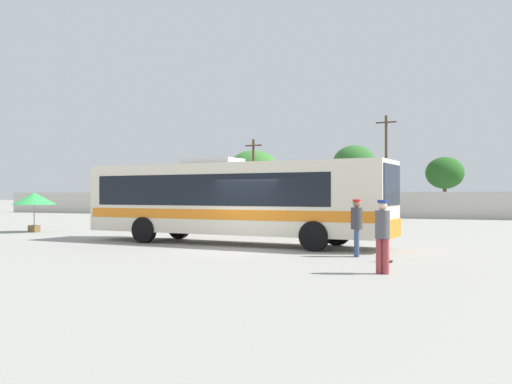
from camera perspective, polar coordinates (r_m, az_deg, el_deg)
The scene contains 15 objects.
ground_plane at distance 29.22m, azimuth 6.32°, elevation -4.08°, with size 300.00×300.00×0.00m, color gray.
perimeter_wall at distance 47.46m, azimuth 12.51°, elevation -1.30°, with size 80.00×0.30×2.17m, color beige.
coach_bus_cream_orange at distance 21.94m, azimuth -2.67°, elevation -0.61°, with size 12.67×3.57×3.39m.
attendant_by_bus_door at distance 17.67m, azimuth 10.29°, elevation -3.25°, with size 0.43×0.43×1.80m.
passenger_waiting_on_apron at distance 13.98m, azimuth 12.86°, elevation -4.00°, with size 0.40×0.40×1.81m.
vendor_umbrella_secondary_green at distance 30.89m, azimuth -21.81°, elevation -0.70°, with size 2.23×2.23×2.04m.
parked_car_leftmost_maroon at distance 47.86m, azimuth -2.92°, elevation -1.63°, with size 4.68×2.16×1.52m.
parked_car_second_maroon at distance 45.34m, azimuth 2.83°, elevation -1.74°, with size 4.43×2.00×1.47m.
parked_car_third_silver at distance 43.35m, azimuth 9.97°, elevation -1.80°, with size 4.65×2.15×1.47m.
utility_pole_near at distance 49.56m, azimuth 13.22°, elevation 2.81°, with size 1.80×0.30×8.83m.
utility_pole_far at distance 53.56m, azimuth -0.27°, elevation 1.74°, with size 1.80×0.31×7.29m.
roadside_tree_left at distance 56.72m, azimuth -0.27°, elevation 1.95°, with size 5.50×5.50×6.48m.
roadside_tree_midleft at distance 53.84m, azimuth 10.06°, elevation 2.87°, with size 4.12×4.12×6.65m.
roadside_tree_midright at distance 51.84m, azimuth 18.81°, elevation 1.85°, with size 3.33×3.33×5.28m.
traffic_cone_on_apron at distance 16.52m, azimuth 13.16°, elevation -5.95°, with size 0.36×0.36×0.64m.
Camera 1 is at (7.97, -18.05, 1.95)m, focal length 38.96 mm.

